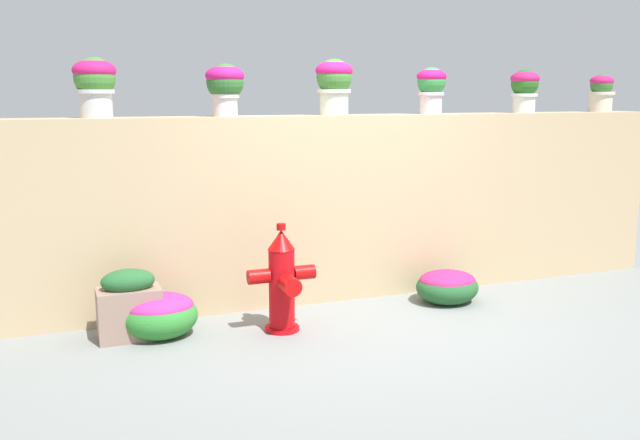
# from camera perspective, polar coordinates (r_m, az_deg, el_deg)

# --- Properties ---
(ground_plane) EXTENTS (24.00, 24.00, 0.00)m
(ground_plane) POSITION_cam_1_polar(r_m,az_deg,el_deg) (5.65, 5.24, -8.74)
(ground_plane) COLOR gray
(stone_wall) EXTENTS (6.70, 0.37, 1.64)m
(stone_wall) POSITION_cam_1_polar(r_m,az_deg,el_deg) (6.37, 1.26, 1.04)
(stone_wall) COLOR tan
(stone_wall) RESTS_ON ground
(potted_plant_1) EXTENTS (0.33, 0.33, 0.46)m
(potted_plant_1) POSITION_cam_1_polar(r_m,az_deg,el_deg) (5.84, -17.62, 10.55)
(potted_plant_1) COLOR silver
(potted_plant_1) RESTS_ON stone_wall
(potted_plant_2) EXTENTS (0.32, 0.32, 0.43)m
(potted_plant_2) POSITION_cam_1_polar(r_m,az_deg,el_deg) (5.95, -7.63, 10.80)
(potted_plant_2) COLOR silver
(potted_plant_2) RESTS_ON stone_wall
(potted_plant_3) EXTENTS (0.33, 0.33, 0.48)m
(potted_plant_3) POSITION_cam_1_polar(r_m,az_deg,el_deg) (6.28, 1.14, 11.08)
(potted_plant_3) COLOR beige
(potted_plant_3) RESTS_ON stone_wall
(potted_plant_4) EXTENTS (0.27, 0.27, 0.42)m
(potted_plant_4) POSITION_cam_1_polar(r_m,az_deg,el_deg) (6.66, 8.92, 10.62)
(potted_plant_4) COLOR silver
(potted_plant_4) RESTS_ON stone_wall
(potted_plant_5) EXTENTS (0.28, 0.28, 0.41)m
(potted_plant_5) POSITION_cam_1_polar(r_m,az_deg,el_deg) (7.27, 16.10, 10.23)
(potted_plant_5) COLOR silver
(potted_plant_5) RESTS_ON stone_wall
(potted_plant_6) EXTENTS (0.27, 0.27, 0.38)m
(potted_plant_6) POSITION_cam_1_polar(r_m,az_deg,el_deg) (7.92, 21.63, 9.63)
(potted_plant_6) COLOR beige
(potted_plant_6) RESTS_ON stone_wall
(fire_hydrant) EXTENTS (0.53, 0.42, 0.85)m
(fire_hydrant) POSITION_cam_1_polar(r_m,az_deg,el_deg) (5.49, -3.04, -4.99)
(fire_hydrant) COLOR red
(fire_hydrant) RESTS_ON ground
(flower_bush_left) EXTENTS (0.56, 0.50, 0.30)m
(flower_bush_left) POSITION_cam_1_polar(r_m,az_deg,el_deg) (6.39, 10.17, -5.17)
(flower_bush_left) COLOR #23592B
(flower_bush_left) RESTS_ON ground
(flower_bush_right) EXTENTS (0.58, 0.52, 0.35)m
(flower_bush_right) POSITION_cam_1_polar(r_m,az_deg,el_deg) (5.56, -12.76, -7.30)
(flower_bush_right) COLOR #2F8030
(flower_bush_right) RESTS_ON ground
(planter_box) EXTENTS (0.47, 0.29, 0.54)m
(planter_box) POSITION_cam_1_polar(r_m,az_deg,el_deg) (5.55, -15.06, -6.63)
(planter_box) COLOR gray
(planter_box) RESTS_ON ground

